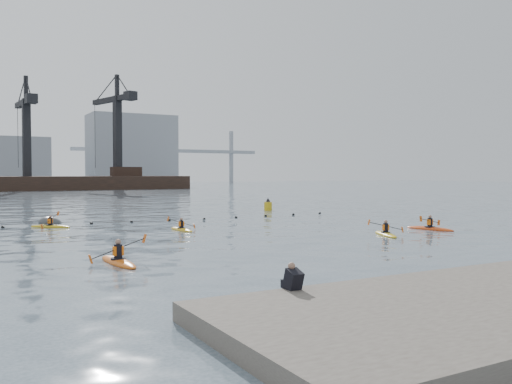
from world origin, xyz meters
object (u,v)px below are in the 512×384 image
Objects in this scene: mooring_buoy at (51,224)px; nav_buoy at (268,206)px; kayaker_0 at (118,261)px; kayaker_5 at (50,226)px; kayaker_4 at (430,228)px; kayaker_1 at (386,234)px; kayaker_3 at (181,229)px.

mooring_buoy is 22.16m from nav_buoy.
kayaker_0 is 1.37× the size of kayaker_5.
nav_buoy is (0.00, 21.53, 0.33)m from kayaker_4.
kayaker_1 is 0.93× the size of kayaker_4.
nav_buoy is (21.88, 24.89, 0.33)m from kayaker_0.
kayaker_3 is at bearing -39.85° from kayaker_4.
kayaker_1 is 1.09× the size of kayaker_3.
nav_buoy is at bearing -102.25° from kayaker_4.
kayaker_0 is 1.72× the size of mooring_buoy.
kayaker_0 is at bearing -127.17° from kayaker_3.
kayaker_1 reaches higher than mooring_buoy.
kayaker_4 is 1.32× the size of kayaker_5.
mooring_buoy is at bearing 32.74° from kayaker_5.
kayaker_5 is 1.86× the size of nav_buoy.
kayaker_5 is 2.76m from mooring_buoy.
kayaker_0 is at bearing -3.52° from kayaker_4.
mooring_buoy is (0.24, 20.19, -0.11)m from kayaker_0.
kayaker_4 is (4.86, 1.02, 0.01)m from kayaker_1.
nav_buoy is at bearing 12.27° from mooring_buoy.
kayaker_0 is 33.15m from nav_buoy.
kayaker_1 is 24.50m from mooring_buoy.
kayaker_5 is at bearing 85.98° from kayaker_0.
kayaker_1 is 22.89m from kayaker_5.
kayaker_3 is (-9.89, 8.73, -0.01)m from kayaker_1.
kayaker_3 is at bearing -89.86° from kayaker_5.
kayaker_5 is at bearing 161.37° from kayaker_1.
mooring_buoy is (-6.89, 9.11, -0.09)m from kayaker_3.
kayaker_3 is 16.65m from kayaker_4.
kayaker_4 is 27.41m from mooring_buoy.
kayaker_5 reaches higher than kayaker_1.
kayaker_0 is at bearing -149.48° from kayaker_1.
kayaker_4 is at bearing 34.56° from kayaker_1.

